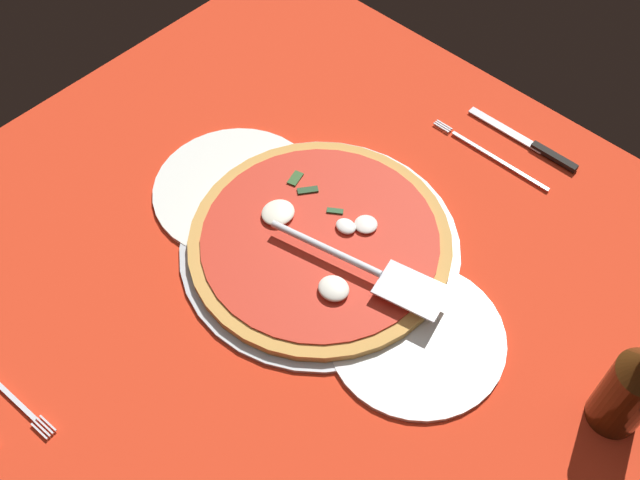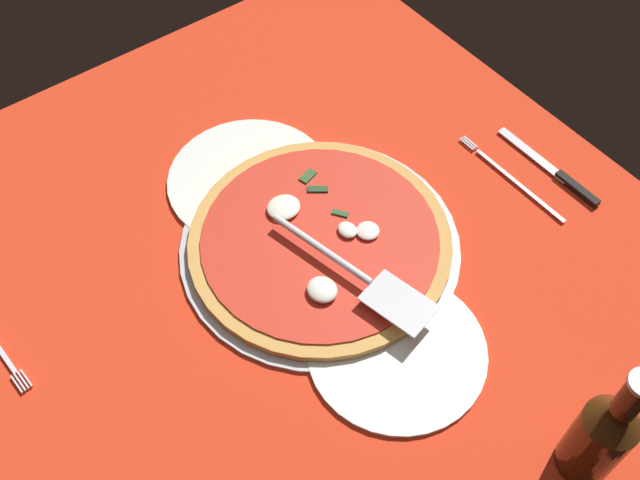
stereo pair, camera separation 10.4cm
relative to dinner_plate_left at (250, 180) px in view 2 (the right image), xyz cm
name	(u,v)px [view 2 (the right image)]	position (x,y,z in cm)	size (l,w,h in cm)	color
ground_plane	(280,263)	(14.66, -4.82, -1.00)	(103.76, 103.76, 0.80)	red
checker_pattern	(280,262)	(14.66, -4.82, -0.55)	(103.76, 103.76, 0.10)	white
pizza_pan	(320,246)	(16.20, 1.09, -0.05)	(39.58, 39.58, 0.89)	#B3B9BD
dinner_plate_left	(250,180)	(0.00, 0.00, 0.00)	(24.69, 24.69, 1.00)	white
dinner_plate_right	(397,351)	(35.37, -1.08, 0.00)	(23.16, 23.16, 1.00)	white
pizza	(320,241)	(16.21, 1.07, 1.23)	(37.00, 37.00, 2.99)	gold
pizza_server	(358,274)	(25.05, 0.71, 3.71)	(25.92, 9.17, 1.00)	silver
place_setting_far	(534,177)	(25.58, 34.86, -0.15)	(21.57, 13.85, 1.40)	silver
beer_bottle	(602,435)	(59.25, 6.83, 7.98)	(6.27, 6.27, 21.71)	#40220C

